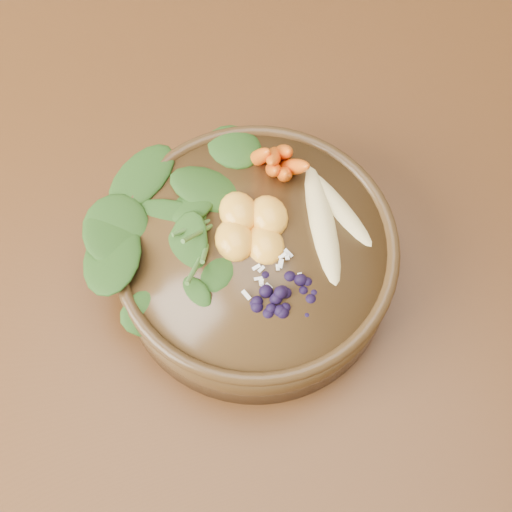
{
  "coord_description": "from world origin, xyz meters",
  "views": [
    {
      "loc": [
        -0.17,
        -0.43,
        1.37
      ],
      "look_at": [
        -0.09,
        -0.17,
        0.79
      ],
      "focal_mm": 50.0,
      "sensor_mm": 36.0,
      "label": 1
    }
  ],
  "objects_px": {
    "carrot_cluster": "(277,146)",
    "blueberry_pile": "(281,287)",
    "mandarin_cluster": "(251,222)",
    "kale_heap": "(193,199)",
    "banana_halves": "(332,209)",
    "dining_table": "(287,161)",
    "stoneware_bowl": "(256,261)"
  },
  "relations": [
    {
      "from": "kale_heap",
      "to": "stoneware_bowl",
      "type": "bearing_deg",
      "value": -49.81
    },
    {
      "from": "kale_heap",
      "to": "banana_halves",
      "type": "distance_m",
      "value": 0.12
    },
    {
      "from": "mandarin_cluster",
      "to": "stoneware_bowl",
      "type": "bearing_deg",
      "value": -93.02
    },
    {
      "from": "carrot_cluster",
      "to": "banana_halves",
      "type": "height_order",
      "value": "carrot_cluster"
    },
    {
      "from": "dining_table",
      "to": "stoneware_bowl",
      "type": "relative_size",
      "value": 6.41
    },
    {
      "from": "banana_halves",
      "to": "blueberry_pile",
      "type": "xyz_separation_m",
      "value": [
        -0.07,
        -0.06,
        0.01
      ]
    },
    {
      "from": "kale_heap",
      "to": "carrot_cluster",
      "type": "distance_m",
      "value": 0.09
    },
    {
      "from": "banana_halves",
      "to": "mandarin_cluster",
      "type": "relative_size",
      "value": 1.8
    },
    {
      "from": "mandarin_cluster",
      "to": "banana_halves",
      "type": "bearing_deg",
      "value": -6.43
    },
    {
      "from": "blueberry_pile",
      "to": "stoneware_bowl",
      "type": "bearing_deg",
      "value": 96.18
    },
    {
      "from": "kale_heap",
      "to": "carrot_cluster",
      "type": "bearing_deg",
      "value": 13.83
    },
    {
      "from": "carrot_cluster",
      "to": "blueberry_pile",
      "type": "xyz_separation_m",
      "value": [
        -0.04,
        -0.12,
        -0.02
      ]
    },
    {
      "from": "mandarin_cluster",
      "to": "blueberry_pile",
      "type": "height_order",
      "value": "blueberry_pile"
    },
    {
      "from": "mandarin_cluster",
      "to": "dining_table",
      "type": "bearing_deg",
      "value": 59.21
    },
    {
      "from": "kale_heap",
      "to": "banana_halves",
      "type": "bearing_deg",
      "value": -20.23
    },
    {
      "from": "carrot_cluster",
      "to": "blueberry_pile",
      "type": "bearing_deg",
      "value": -109.55
    },
    {
      "from": "carrot_cluster",
      "to": "kale_heap",
      "type": "bearing_deg",
      "value": -169.49
    },
    {
      "from": "dining_table",
      "to": "mandarin_cluster",
      "type": "relative_size",
      "value": 20.2
    },
    {
      "from": "blueberry_pile",
      "to": "kale_heap",
      "type": "bearing_deg",
      "value": 115.12
    },
    {
      "from": "carrot_cluster",
      "to": "blueberry_pile",
      "type": "relative_size",
      "value": 0.6
    },
    {
      "from": "stoneware_bowl",
      "to": "mandarin_cluster",
      "type": "xyz_separation_m",
      "value": [
        0.0,
        0.02,
        0.05
      ]
    },
    {
      "from": "carrot_cluster",
      "to": "blueberry_pile",
      "type": "height_order",
      "value": "carrot_cluster"
    },
    {
      "from": "dining_table",
      "to": "stoneware_bowl",
      "type": "xyz_separation_m",
      "value": [
        -0.09,
        -0.17,
        0.13
      ]
    },
    {
      "from": "banana_halves",
      "to": "mandarin_cluster",
      "type": "xyz_separation_m",
      "value": [
        -0.07,
        0.01,
        0.0
      ]
    },
    {
      "from": "mandarin_cluster",
      "to": "blueberry_pile",
      "type": "bearing_deg",
      "value": -85.95
    },
    {
      "from": "kale_heap",
      "to": "blueberry_pile",
      "type": "distance_m",
      "value": 0.11
    },
    {
      "from": "dining_table",
      "to": "carrot_cluster",
      "type": "bearing_deg",
      "value": -117.39
    },
    {
      "from": "kale_heap",
      "to": "blueberry_pile",
      "type": "relative_size",
      "value": 1.42
    },
    {
      "from": "stoneware_bowl",
      "to": "carrot_cluster",
      "type": "distance_m",
      "value": 0.11
    },
    {
      "from": "stoneware_bowl",
      "to": "blueberry_pile",
      "type": "relative_size",
      "value": 2.16
    },
    {
      "from": "blueberry_pile",
      "to": "dining_table",
      "type": "bearing_deg",
      "value": 68.51
    },
    {
      "from": "carrot_cluster",
      "to": "stoneware_bowl",
      "type": "bearing_deg",
      "value": -123.69
    }
  ]
}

